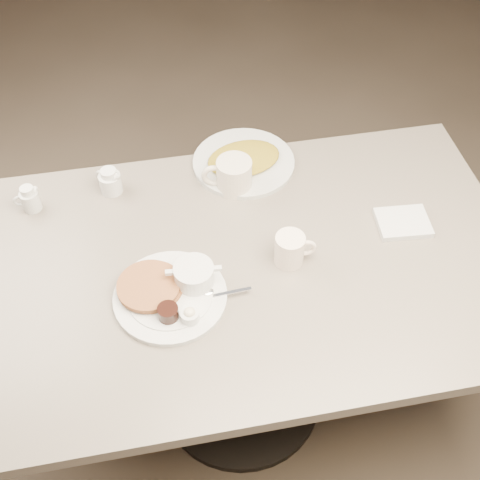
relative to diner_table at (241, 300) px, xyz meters
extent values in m
cube|color=#4C3F33|center=(0.00, 0.00, -0.59)|extent=(7.00, 8.00, 0.02)
cube|color=slate|center=(0.00, 0.00, 0.15)|extent=(1.50, 0.90, 0.04)
cylinder|color=black|center=(0.00, 0.00, -0.21)|extent=(0.14, 0.14, 0.69)
cylinder|color=black|center=(0.00, 0.00, -0.57)|extent=(0.56, 0.56, 0.03)
cylinder|color=silver|center=(-0.20, -0.08, 0.18)|extent=(0.31, 0.31, 0.01)
cylinder|color=silver|center=(-0.20, -0.08, 0.19)|extent=(0.23, 0.23, 0.00)
cylinder|color=brown|center=(-0.24, -0.05, 0.19)|extent=(0.18, 0.18, 0.01)
cylinder|color=brown|center=(-0.25, -0.05, 0.20)|extent=(0.17, 0.17, 0.01)
cylinder|color=silver|center=(-0.13, -0.05, 0.21)|extent=(0.11, 0.11, 0.05)
cube|color=silver|center=(-0.19, -0.04, 0.23)|extent=(0.02, 0.01, 0.01)
cube|color=silver|center=(-0.07, -0.05, 0.23)|extent=(0.02, 0.01, 0.01)
ellipsoid|color=silver|center=(-0.14, -0.04, 0.22)|extent=(0.05, 0.05, 0.03)
ellipsoid|color=silver|center=(-0.12, -0.06, 0.22)|extent=(0.04, 0.04, 0.02)
cylinder|color=black|center=(-0.21, -0.15, 0.20)|extent=(0.06, 0.06, 0.04)
cylinder|color=silver|center=(-0.16, -0.16, 0.20)|extent=(0.05, 0.05, 0.03)
ellipsoid|color=beige|center=(-0.16, -0.16, 0.21)|extent=(0.03, 0.03, 0.02)
cube|color=silver|center=(-0.05, -0.10, 0.19)|extent=(0.11, 0.02, 0.00)
ellipsoid|color=silver|center=(-0.11, -0.09, 0.19)|extent=(0.04, 0.03, 0.01)
cylinder|color=white|center=(0.12, -0.01, 0.21)|extent=(0.08, 0.08, 0.09)
cylinder|color=#2B221F|center=(0.12, -0.01, 0.25)|extent=(0.07, 0.07, 0.01)
torus|color=white|center=(0.17, -0.02, 0.21)|extent=(0.06, 0.02, 0.06)
cube|color=silver|center=(0.47, 0.05, 0.18)|extent=(0.15, 0.13, 0.02)
cylinder|color=beige|center=(0.03, 0.28, 0.22)|extent=(0.12, 0.12, 0.10)
torus|color=beige|center=(-0.02, 0.29, 0.22)|extent=(0.08, 0.03, 0.08)
cylinder|color=silver|center=(-0.55, 0.31, 0.20)|extent=(0.07, 0.07, 0.06)
cylinder|color=silver|center=(-0.55, 0.31, 0.24)|extent=(0.05, 0.05, 0.02)
cone|color=silver|center=(-0.53, 0.31, 0.24)|extent=(0.02, 0.02, 0.02)
torus|color=silver|center=(-0.57, 0.31, 0.20)|extent=(0.04, 0.01, 0.04)
cylinder|color=silver|center=(-0.32, 0.34, 0.20)|extent=(0.08, 0.08, 0.06)
cylinder|color=silver|center=(-0.32, 0.34, 0.24)|extent=(0.06, 0.06, 0.02)
cone|color=silver|center=(-0.30, 0.32, 0.24)|extent=(0.03, 0.03, 0.02)
torus|color=silver|center=(-0.34, 0.36, 0.20)|extent=(0.04, 0.04, 0.05)
cylinder|color=#B9BAB5|center=(0.08, 0.38, 0.18)|extent=(0.37, 0.37, 0.01)
ellipsoid|color=olive|center=(0.08, 0.38, 0.19)|extent=(0.25, 0.20, 0.02)
camera|label=1|loc=(-0.19, -1.00, 1.45)|focal=46.38mm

